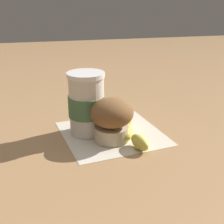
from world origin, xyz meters
TOP-DOWN VIEW (x-y plane):
  - ground_plane at (0.00, 0.00)m, footprint 3.00×3.00m
  - paper_napkin at (0.00, 0.00)m, footprint 0.26×0.26m
  - coffee_cup at (-0.06, 0.02)m, footprint 0.09×0.09m
  - muffin at (-0.01, -0.03)m, footprint 0.10×0.10m
  - banana at (0.03, -0.04)m, footprint 0.07×0.17m

SIDE VIEW (x-z plane):
  - ground_plane at x=0.00m, z-range 0.00..0.00m
  - paper_napkin at x=0.00m, z-range 0.00..0.00m
  - banana at x=0.03m, z-range 0.00..0.03m
  - muffin at x=-0.01m, z-range 0.01..0.11m
  - coffee_cup at x=-0.06m, z-range 0.00..0.15m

